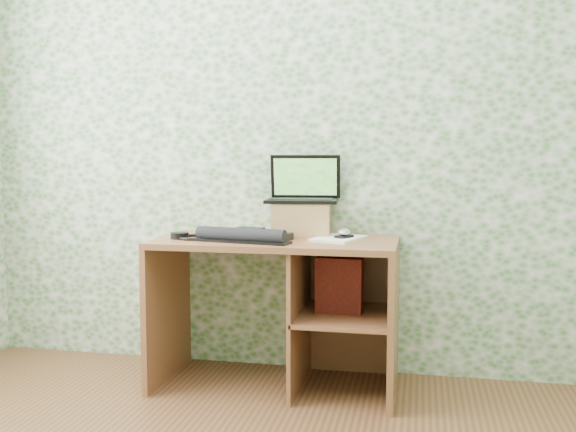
% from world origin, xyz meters
% --- Properties ---
extents(wall_back, '(3.50, 0.00, 3.50)m').
position_xyz_m(wall_back, '(0.00, 1.75, 1.30)').
color(wall_back, silver).
rests_on(wall_back, ground).
extents(desk, '(1.20, 0.60, 0.75)m').
position_xyz_m(desk, '(0.08, 1.47, 0.48)').
color(desk, brown).
rests_on(desk, floor).
extents(riser, '(0.31, 0.27, 0.17)m').
position_xyz_m(riser, '(0.10, 1.58, 0.84)').
color(riser, '#A07547').
rests_on(riser, desk).
extents(laptop, '(0.39, 0.29, 0.25)m').
position_xyz_m(laptop, '(0.10, 1.62, 0.98)').
color(laptop, black).
rests_on(laptop, riser).
extents(keyboard, '(0.51, 0.33, 0.07)m').
position_xyz_m(keyboard, '(-0.14, 1.35, 0.77)').
color(keyboard, black).
rests_on(keyboard, desk).
extents(headphones, '(0.26, 0.22, 0.03)m').
position_xyz_m(headphones, '(-0.39, 1.37, 0.76)').
color(headphones, black).
rests_on(headphones, desk).
extents(notepad, '(0.28, 0.33, 0.01)m').
position_xyz_m(notepad, '(0.31, 1.47, 0.76)').
color(notepad, white).
rests_on(notepad, desk).
extents(mouse, '(0.10, 0.12, 0.03)m').
position_xyz_m(mouse, '(0.34, 1.46, 0.78)').
color(mouse, silver).
rests_on(mouse, notepad).
extents(pen, '(0.05, 0.12, 0.01)m').
position_xyz_m(pen, '(0.34, 1.50, 0.77)').
color(pen, black).
rests_on(pen, notepad).
extents(red_box, '(0.23, 0.09, 0.28)m').
position_xyz_m(red_box, '(0.32, 1.44, 0.53)').
color(red_box, maroon).
rests_on(red_box, desk).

